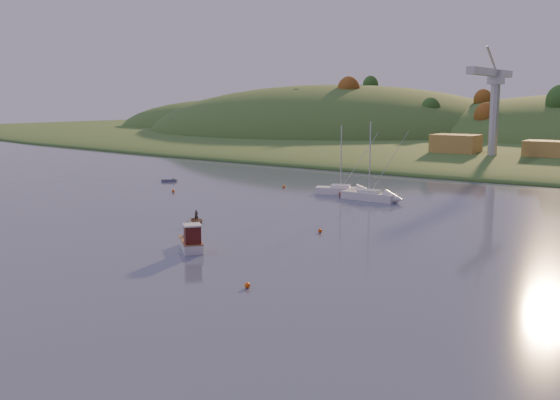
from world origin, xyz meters
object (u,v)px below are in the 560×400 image
Objects in this scene: sailboat_far at (369,195)px; red_tender at (354,195)px; fishing_boat at (190,240)px; sailboat_near at (341,190)px; canoe at (197,221)px; grey_dinghy at (172,180)px.

sailboat_far is 3.16× the size of red_tender.
fishing_boat is 43.82m from sailboat_near.
grey_dinghy is (-32.55, 27.58, -0.08)m from canoe.
canoe is (-9.37, -29.80, -0.47)m from sailboat_far.
sailboat_far reaches higher than grey_dinghy.
red_tender is at bearing 156.27° from sailboat_far.
fishing_boat is 0.53× the size of sailboat_near.
canoe is at bearing -105.85° from sailboat_far.
canoe is 32.06m from red_tender.
sailboat_near is 0.93× the size of sailboat_far.
grey_dinghy is (-38.21, -3.98, -0.04)m from red_tender.
fishing_boat is at bearing -88.76° from sailboat_far.
fishing_boat reaches higher than grey_dinghy.
sailboat_near is (-6.65, 43.32, -0.14)m from fishing_boat.
sailboat_near reaches higher than fishing_boat.
fishing_boat reaches higher than red_tender.
grey_dinghy is at bearing -177.26° from red_tender.
red_tender is (-3.46, 42.20, -0.61)m from fishing_boat.
sailboat_near reaches higher than grey_dinghy.
grey_dinghy is at bearing -175.36° from sailboat_far.
red_tender is 1.22× the size of grey_dinghy.
grey_dinghy is at bearing 166.04° from sailboat_near.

